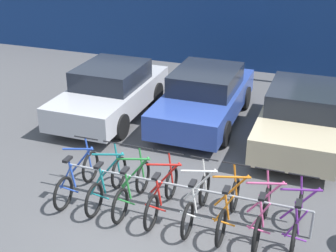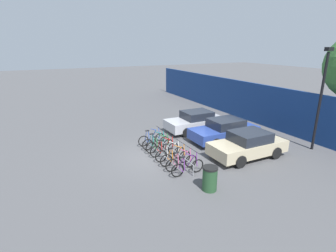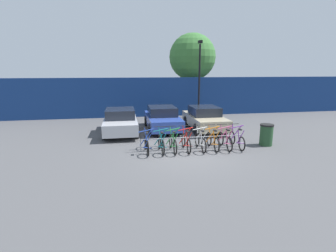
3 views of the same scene
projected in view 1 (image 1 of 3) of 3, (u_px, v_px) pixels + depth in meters
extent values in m
plane|color=#4C4C4F|center=(148.00, 227.00, 8.35)|extent=(120.00, 120.00, 0.00)
cube|color=navy|center=(253.00, 28.00, 15.80)|extent=(36.00, 0.16, 2.98)
cylinder|color=gray|center=(181.00, 186.00, 8.57)|extent=(4.70, 0.04, 0.04)
cylinder|color=gray|center=(71.00, 176.00, 9.41)|extent=(0.04, 0.04, 0.55)
cylinder|color=gray|center=(312.00, 225.00, 7.95)|extent=(0.04, 0.04, 0.55)
torus|color=black|center=(63.00, 194.00, 8.74)|extent=(0.06, 0.66, 0.66)
torus|color=black|center=(90.00, 167.00, 9.63)|extent=(0.06, 0.66, 0.66)
cylinder|color=#284CB7|center=(80.00, 162.00, 9.18)|extent=(0.60, 0.04, 0.76)
cylinder|color=#284CB7|center=(78.00, 149.00, 9.01)|extent=(0.68, 0.04, 0.16)
cylinder|color=#284CB7|center=(72.00, 173.00, 8.92)|extent=(0.14, 0.04, 0.63)
cylinder|color=#284CB7|center=(66.00, 177.00, 8.74)|extent=(0.32, 0.03, 0.58)
cylinder|color=#284CB7|center=(69.00, 189.00, 8.92)|extent=(0.40, 0.03, 0.08)
cylinder|color=#284CB7|center=(88.00, 153.00, 9.45)|extent=(0.12, 0.04, 0.69)
cylinder|color=black|center=(86.00, 138.00, 9.26)|extent=(0.52, 0.03, 0.03)
cube|color=black|center=(68.00, 159.00, 8.70)|extent=(0.10, 0.22, 0.05)
torus|color=black|center=(94.00, 200.00, 8.54)|extent=(0.06, 0.66, 0.66)
torus|color=black|center=(119.00, 173.00, 9.43)|extent=(0.06, 0.66, 0.66)
cylinder|color=#197A7F|center=(110.00, 167.00, 8.98)|extent=(0.60, 0.04, 0.76)
cylinder|color=#197A7F|center=(108.00, 155.00, 8.81)|extent=(0.68, 0.04, 0.16)
cylinder|color=#197A7F|center=(102.00, 179.00, 8.72)|extent=(0.14, 0.04, 0.63)
cylinder|color=#197A7F|center=(97.00, 183.00, 8.54)|extent=(0.32, 0.03, 0.58)
cylinder|color=#197A7F|center=(99.00, 196.00, 8.72)|extent=(0.40, 0.03, 0.08)
cylinder|color=#197A7F|center=(117.00, 159.00, 9.25)|extent=(0.12, 0.04, 0.69)
cylinder|color=black|center=(115.00, 143.00, 9.06)|extent=(0.52, 0.03, 0.03)
cube|color=black|center=(98.00, 165.00, 8.50)|extent=(0.10, 0.22, 0.05)
torus|color=black|center=(120.00, 206.00, 8.37)|extent=(0.06, 0.66, 0.66)
torus|color=black|center=(143.00, 177.00, 9.27)|extent=(0.06, 0.66, 0.66)
cylinder|color=#288438|center=(135.00, 172.00, 8.82)|extent=(0.60, 0.04, 0.76)
cylinder|color=#288438|center=(133.00, 159.00, 8.64)|extent=(0.68, 0.04, 0.16)
cylinder|color=#288438|center=(128.00, 184.00, 8.56)|extent=(0.14, 0.04, 0.63)
cylinder|color=#288438|center=(123.00, 188.00, 8.38)|extent=(0.32, 0.03, 0.58)
cylinder|color=#288438|center=(125.00, 201.00, 8.55)|extent=(0.40, 0.03, 0.08)
cylinder|color=#288438|center=(142.00, 163.00, 9.08)|extent=(0.12, 0.04, 0.69)
cylinder|color=black|center=(140.00, 147.00, 8.89)|extent=(0.52, 0.03, 0.03)
cube|color=black|center=(125.00, 170.00, 8.34)|extent=(0.10, 0.22, 0.05)
torus|color=black|center=(151.00, 213.00, 8.19)|extent=(0.06, 0.66, 0.66)
torus|color=black|center=(171.00, 183.00, 9.08)|extent=(0.06, 0.66, 0.66)
cylinder|color=red|center=(165.00, 178.00, 8.63)|extent=(0.60, 0.04, 0.76)
cylinder|color=red|center=(164.00, 165.00, 8.45)|extent=(0.68, 0.04, 0.16)
cylinder|color=red|center=(158.00, 190.00, 8.37)|extent=(0.14, 0.04, 0.63)
cylinder|color=red|center=(154.00, 195.00, 8.19)|extent=(0.32, 0.03, 0.58)
cylinder|color=red|center=(155.00, 208.00, 8.37)|extent=(0.40, 0.03, 0.08)
cylinder|color=red|center=(171.00, 168.00, 8.90)|extent=(0.12, 0.04, 0.69)
cylinder|color=black|center=(170.00, 153.00, 8.71)|extent=(0.52, 0.03, 0.03)
cube|color=black|center=(156.00, 176.00, 8.15)|extent=(0.10, 0.22, 0.05)
torus|color=black|center=(187.00, 221.00, 7.98)|extent=(0.06, 0.66, 0.66)
torus|color=black|center=(204.00, 189.00, 8.87)|extent=(0.06, 0.66, 0.66)
cylinder|color=silver|center=(199.00, 185.00, 8.42)|extent=(0.60, 0.04, 0.76)
cylinder|color=silver|center=(199.00, 171.00, 8.25)|extent=(0.68, 0.04, 0.16)
cylinder|color=silver|center=(194.00, 197.00, 8.16)|extent=(0.14, 0.04, 0.63)
cylinder|color=silver|center=(190.00, 202.00, 7.98)|extent=(0.32, 0.03, 0.58)
cylinder|color=silver|center=(191.00, 215.00, 8.16)|extent=(0.40, 0.03, 0.08)
cylinder|color=silver|center=(204.00, 175.00, 8.69)|extent=(0.12, 0.04, 0.69)
cylinder|color=black|center=(204.00, 159.00, 8.50)|extent=(0.52, 0.03, 0.03)
cube|color=black|center=(193.00, 183.00, 7.94)|extent=(0.10, 0.22, 0.05)
torus|color=black|center=(221.00, 228.00, 7.80)|extent=(0.06, 0.66, 0.66)
torus|color=black|center=(235.00, 195.00, 8.69)|extent=(0.06, 0.66, 0.66)
cylinder|color=orange|center=(231.00, 191.00, 8.24)|extent=(0.60, 0.04, 0.76)
cylinder|color=orange|center=(232.00, 177.00, 8.07)|extent=(0.68, 0.04, 0.16)
cylinder|color=orange|center=(227.00, 204.00, 7.98)|extent=(0.14, 0.04, 0.63)
cylinder|color=orange|center=(224.00, 209.00, 7.80)|extent=(0.32, 0.03, 0.58)
cylinder|color=orange|center=(224.00, 222.00, 7.98)|extent=(0.40, 0.03, 0.08)
cylinder|color=orange|center=(235.00, 180.00, 8.51)|extent=(0.12, 0.04, 0.69)
cylinder|color=black|center=(236.00, 164.00, 8.32)|extent=(0.52, 0.03, 0.03)
cube|color=black|center=(226.00, 190.00, 7.76)|extent=(0.10, 0.22, 0.05)
torus|color=black|center=(256.00, 236.00, 7.61)|extent=(0.06, 0.66, 0.66)
torus|color=black|center=(267.00, 201.00, 8.50)|extent=(0.06, 0.66, 0.66)
cylinder|color=#E55993|center=(265.00, 197.00, 8.06)|extent=(0.60, 0.04, 0.76)
cylinder|color=#E55993|center=(266.00, 183.00, 7.88)|extent=(0.68, 0.04, 0.16)
cylinder|color=#E55993|center=(261.00, 211.00, 7.80)|extent=(0.14, 0.04, 0.63)
cylinder|color=#E55993|center=(259.00, 216.00, 7.62)|extent=(0.32, 0.03, 0.58)
cylinder|color=#E55993|center=(258.00, 230.00, 7.79)|extent=(0.40, 0.03, 0.08)
cylinder|color=#E55993|center=(268.00, 186.00, 8.32)|extent=(0.12, 0.04, 0.69)
cylinder|color=black|center=(270.00, 170.00, 8.13)|extent=(0.52, 0.03, 0.03)
cube|color=black|center=(262.00, 197.00, 7.57)|extent=(0.10, 0.22, 0.05)
torus|color=black|center=(293.00, 244.00, 7.43)|extent=(0.06, 0.66, 0.66)
torus|color=black|center=(299.00, 208.00, 8.32)|extent=(0.06, 0.66, 0.66)
cylinder|color=#752D99|center=(300.00, 204.00, 7.88)|extent=(0.60, 0.04, 0.76)
cylinder|color=#752D99|center=(301.00, 190.00, 7.70)|extent=(0.68, 0.04, 0.16)
cylinder|color=#752D99|center=(297.00, 218.00, 7.62)|extent=(0.14, 0.04, 0.63)
cylinder|color=#752D99|center=(296.00, 224.00, 7.44)|extent=(0.32, 0.03, 0.58)
cylinder|color=#752D99|center=(294.00, 238.00, 7.61)|extent=(0.40, 0.03, 0.08)
cylinder|color=#752D99|center=(302.00, 193.00, 8.14)|extent=(0.12, 0.04, 0.69)
cylinder|color=black|center=(304.00, 176.00, 7.95)|extent=(0.52, 0.03, 0.03)
cube|color=black|center=(299.00, 204.00, 7.39)|extent=(0.10, 0.22, 0.05)
cube|color=#B7B7BC|center=(111.00, 96.00, 12.63)|extent=(1.80, 4.12, 0.62)
cube|color=#1E232D|center=(111.00, 75.00, 12.47)|extent=(1.58, 1.89, 0.52)
cylinder|color=black|center=(103.00, 86.00, 14.01)|extent=(0.20, 0.64, 0.64)
cylinder|color=black|center=(156.00, 93.00, 13.48)|extent=(0.20, 0.64, 0.64)
cylinder|color=black|center=(60.00, 117.00, 11.98)|extent=(0.20, 0.64, 0.64)
cylinder|color=black|center=(121.00, 126.00, 11.45)|extent=(0.20, 0.64, 0.64)
cube|color=#2D479E|center=(204.00, 101.00, 12.30)|extent=(1.80, 4.24, 0.62)
cube|color=#1E232D|center=(206.00, 79.00, 12.14)|extent=(1.58, 1.95, 0.52)
cylinder|color=black|center=(188.00, 90.00, 13.71)|extent=(0.20, 0.64, 0.64)
cylinder|color=black|center=(245.00, 98.00, 13.18)|extent=(0.20, 0.64, 0.64)
cylinder|color=black|center=(157.00, 123.00, 11.62)|extent=(0.20, 0.64, 0.64)
cylinder|color=black|center=(224.00, 134.00, 11.09)|extent=(0.20, 0.64, 0.64)
cube|color=#C1B28E|center=(301.00, 121.00, 11.16)|extent=(1.80, 4.13, 0.62)
cube|color=#1E232D|center=(304.00, 97.00, 11.00)|extent=(1.58, 1.90, 0.52)
cylinder|color=black|center=(271.00, 107.00, 12.55)|extent=(0.20, 0.64, 0.64)
cylinder|color=black|center=(255.00, 146.00, 10.51)|extent=(0.20, 0.64, 0.64)
cylinder|color=black|center=(335.00, 159.00, 9.98)|extent=(0.20, 0.64, 0.64)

